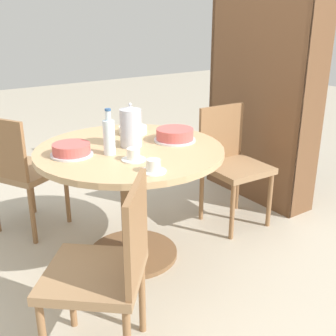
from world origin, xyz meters
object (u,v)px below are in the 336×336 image
object	(u,v)px
cake_main	(175,135)
cake_second	(71,150)
cup_a	(153,167)
coffee_pot	(131,127)
chair_a	(107,268)
chair_c	(22,169)
cup_b	(133,155)
bookshelf	(260,98)
water_bottle	(109,136)
chair_b	(232,161)

from	to	relation	value
cake_main	cake_second	size ratio (longest dim) A/B	1.09
cup_a	coffee_pot	bearing A→B (deg)	164.14
cake_second	cup_a	size ratio (longest dim) A/B	1.81
chair_a	cup_a	bearing A→B (deg)	163.80
chair_c	cake_second	distance (m)	0.75
cup_a	cup_b	size ratio (longest dim) A/B	1.00
bookshelf	water_bottle	xyz separation A→B (m)	(0.31, -1.54, 0.00)
water_bottle	cake_second	bearing A→B (deg)	-117.85
chair_c	bookshelf	world-z (taller)	bookshelf
chair_a	chair_b	xyz separation A→B (m)	(-0.72, 1.40, 0.00)
coffee_pot	cup_b	distance (m)	0.28
chair_b	coffee_pot	world-z (taller)	coffee_pot
chair_b	chair_c	distance (m)	1.52
chair_a	chair_c	xyz separation A→B (m)	(-1.44, 0.06, 0.00)
coffee_pot	cup_a	size ratio (longest dim) A/B	2.00
chair_c	cup_b	size ratio (longest dim) A/B	6.50
chair_b	cake_main	size ratio (longest dim) A/B	3.30
chair_b	bookshelf	size ratio (longest dim) A/B	0.49
chair_b	coffee_pot	xyz separation A→B (m)	(0.00, -0.85, 0.39)
chair_a	cake_second	world-z (taller)	chair_a
coffee_pot	cake_main	bearing A→B (deg)	78.29
cake_main	water_bottle	bearing A→B (deg)	-89.82
cup_b	bookshelf	bearing A→B (deg)	107.85
chair_b	bookshelf	distance (m)	0.68
water_bottle	cake_main	world-z (taller)	water_bottle
cake_second	cup_a	distance (m)	0.55
cup_a	cup_b	distance (m)	0.22
chair_c	cup_a	world-z (taller)	chair_c
chair_a	bookshelf	xyz separation A→B (m)	(-0.97, 1.91, 0.38)
chair_a	coffee_pot	distance (m)	0.99
chair_c	coffee_pot	size ratio (longest dim) A/B	3.25
chair_c	cup_a	size ratio (longest dim) A/B	6.50
chair_b	cake_second	xyz separation A→B (m)	(-0.04, -1.22, 0.30)
water_bottle	cake_main	xyz separation A→B (m)	(-0.00, 0.46, -0.07)
chair_c	chair_a	bearing A→B (deg)	149.54
water_bottle	cup_b	distance (m)	0.20
chair_b	chair_c	xyz separation A→B (m)	(-0.72, -1.34, 0.00)
bookshelf	cake_main	xyz separation A→B (m)	(0.30, -1.08, -0.07)
cup_a	cup_b	xyz separation A→B (m)	(-0.22, 0.01, 0.00)
chair_a	bookshelf	size ratio (longest dim) A/B	0.49
water_bottle	cup_a	size ratio (longest dim) A/B	1.98
water_bottle	cup_a	bearing A→B (deg)	7.36
bookshelf	cake_second	world-z (taller)	bookshelf
chair_b	cup_a	size ratio (longest dim) A/B	6.50
chair_a	cup_a	world-z (taller)	chair_a
coffee_pot	cup_b	xyz separation A→B (m)	(0.23, -0.12, -0.10)
chair_a	water_bottle	size ratio (longest dim) A/B	3.28
bookshelf	cup_a	size ratio (longest dim) A/B	13.35
chair_a	cake_second	xyz separation A→B (m)	(-0.76, 0.18, 0.30)
cake_second	chair_b	bearing A→B (deg)	88.14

